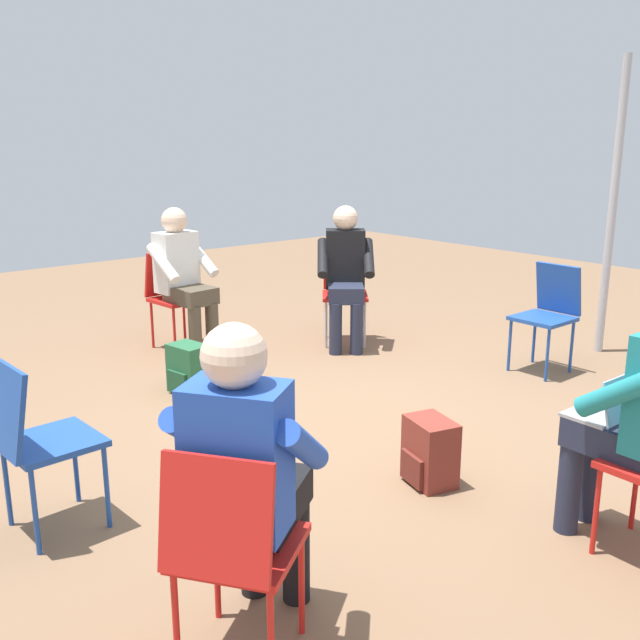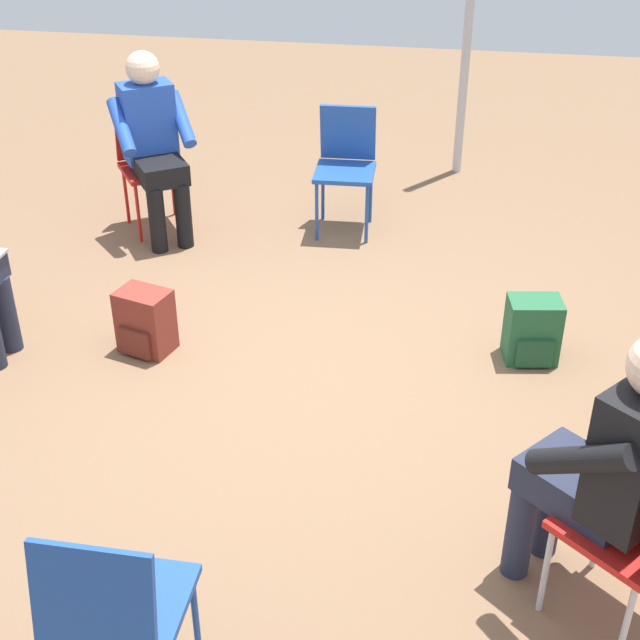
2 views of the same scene
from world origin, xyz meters
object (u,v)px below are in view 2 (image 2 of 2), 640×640
person_in_blue (153,138)px  chair_south (346,160)px  chair_southeast (149,158)px  person_in_black (613,459)px  backpack_by_empty_chair (532,333)px  chair_north (114,610)px  backpack_near_laptop_user (146,324)px

person_in_blue → chair_south: bearing=160.4°
chair_southeast → person_in_blue: size_ratio=0.69×
person_in_black → backpack_by_empty_chair: size_ratio=3.44×
chair_north → backpack_near_laptop_user: bearing=107.6°
chair_north → person_in_blue: size_ratio=0.69×
person_in_black → backpack_by_empty_chair: 1.77m
chair_southeast → person_in_black: bearing=98.2°
chair_southeast → chair_south: same height
backpack_near_laptop_user → backpack_by_empty_chair: size_ratio=1.00×
backpack_by_empty_chair → person_in_black: bearing=95.5°
person_in_black → backpack_near_laptop_user: (2.24, -1.41, -0.54)m
chair_south → backpack_near_laptop_user: (0.84, 1.77, -0.34)m
person_in_blue → backpack_near_laptop_user: person_in_blue is taller
chair_southeast → chair_north: same height
chair_southeast → backpack_near_laptop_user: (-0.50, 1.58, -0.34)m
person_in_blue → backpack_near_laptop_user: 1.59m
person_in_black → person_in_blue: same height
chair_south → chair_southeast: bearing=5.3°
person_in_blue → backpack_by_empty_chair: size_ratio=3.44×
person_in_black → backpack_near_laptop_user: 2.70m
chair_south → chair_north: (0.14, 3.94, 0.00)m
backpack_near_laptop_user → backpack_by_empty_chair: (-2.08, -0.27, 0.00)m
chair_southeast → person_in_black: person_in_black is taller
backpack_by_empty_chair → backpack_near_laptop_user: bearing=7.4°
chair_north → person_in_black: (-1.55, -0.76, 0.20)m
chair_south → backpack_by_empty_chair: 1.98m
chair_southeast → backpack_by_empty_chair: (-2.58, 1.31, -0.34)m
chair_north → backpack_by_empty_chair: 2.83m
person_in_blue → backpack_near_laptop_user: (-0.40, 1.44, -0.54)m
backpack_near_laptop_user → chair_north: bearing=107.8°
backpack_near_laptop_user → chair_southeast: bearing=-72.6°
chair_north → chair_southeast: bearing=107.5°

